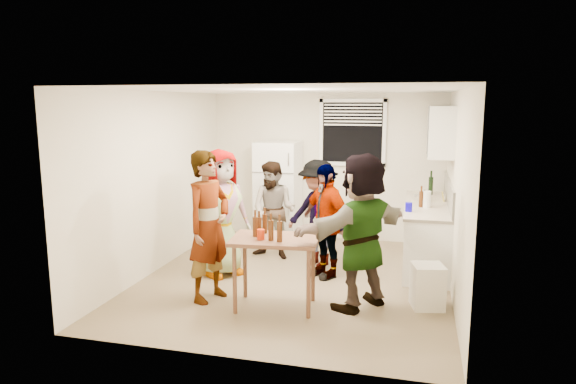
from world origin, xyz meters
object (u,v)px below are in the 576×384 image
(trash_bin, at_px, (427,287))
(kettle, at_px, (424,201))
(guest_black, at_px, (325,276))
(guest_orange, at_px, (360,306))
(refrigerator, at_px, (278,192))
(serving_table, at_px, (275,307))
(wine_bottle, at_px, (430,195))
(beer_bottle_table, at_px, (259,236))
(red_cup, at_px, (261,239))
(blue_cup, at_px, (408,211))
(guest_back_left, at_px, (274,257))
(guest_stripe, at_px, (211,298))
(guest_grey, at_px, (222,274))
(guest_back_right, at_px, (317,265))
(beer_bottle_counter, at_px, (421,207))

(trash_bin, bearing_deg, kettle, 91.56)
(guest_black, relative_size, guest_orange, 0.86)
(refrigerator, xyz_separation_m, serving_table, (0.74, -2.86, -0.85))
(wine_bottle, height_order, beer_bottle_table, wine_bottle)
(kettle, height_order, red_cup, kettle)
(blue_cup, height_order, guest_back_left, blue_cup)
(wine_bottle, bearing_deg, refrigerator, -179.18)
(wine_bottle, bearing_deg, guest_black, -129.50)
(beer_bottle_table, xyz_separation_m, guest_back_left, (-0.34, 1.81, -0.83))
(refrigerator, relative_size, trash_bin, 3.34)
(guest_stripe, bearing_deg, blue_cup, -38.62)
(guest_black, bearing_deg, guest_grey, -127.38)
(red_cup, distance_m, guest_back_right, 1.96)
(red_cup, distance_m, guest_stripe, 1.10)
(beer_bottle_table, distance_m, guest_back_right, 1.84)
(kettle, xyz_separation_m, serving_table, (-1.66, -2.33, -0.90))
(red_cup, relative_size, guest_back_right, 0.07)
(beer_bottle_table, height_order, guest_back_right, beer_bottle_table)
(guest_grey, bearing_deg, beer_bottle_table, -98.68)
(serving_table, bearing_deg, trash_bin, 13.89)
(guest_back_left, bearing_deg, red_cup, -69.44)
(red_cup, distance_m, guest_black, 1.64)
(serving_table, height_order, beer_bottle_table, beer_bottle_table)
(red_cup, bearing_deg, wine_bottle, 57.85)
(serving_table, xyz_separation_m, red_cup, (-0.13, -0.11, 0.83))
(trash_bin, relative_size, guest_back_left, 0.34)
(refrigerator, bearing_deg, guest_orange, -57.01)
(wine_bottle, height_order, guest_back_left, wine_bottle)
(trash_bin, xyz_separation_m, guest_black, (-1.34, 0.79, -0.25))
(blue_cup, distance_m, guest_grey, 2.69)
(trash_bin, distance_m, beer_bottle_table, 2.03)
(red_cup, height_order, guest_stripe, red_cup)
(wine_bottle, bearing_deg, guest_stripe, -132.29)
(kettle, distance_m, guest_stripe, 3.49)
(beer_bottle_table, relative_size, guest_orange, 0.12)
(guest_back_right, distance_m, guest_orange, 1.59)
(kettle, xyz_separation_m, trash_bin, (0.05, -1.91, -0.65))
(refrigerator, bearing_deg, guest_back_left, -78.55)
(guest_grey, bearing_deg, kettle, -24.23)
(refrigerator, distance_m, beer_bottle_counter, 2.56)
(guest_black, bearing_deg, guest_orange, -17.34)
(guest_back_left, relative_size, guest_back_right, 0.96)
(wine_bottle, bearing_deg, blue_cup, -102.49)
(guest_grey, distance_m, guest_black, 1.42)
(guest_orange, bearing_deg, wine_bottle, -158.90)
(serving_table, bearing_deg, guest_back_left, 106.14)
(wine_bottle, xyz_separation_m, guest_grey, (-2.78, -1.96, -0.90))
(serving_table, relative_size, guest_back_left, 0.66)
(red_cup, bearing_deg, refrigerator, 101.57)
(wine_bottle, height_order, beer_bottle_counter, wine_bottle)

